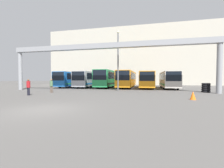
{
  "coord_description": "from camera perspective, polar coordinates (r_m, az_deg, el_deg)",
  "views": [
    {
      "loc": [
        5.67,
        -7.38,
        1.75
      ],
      "look_at": [
        0.23,
        16.19,
        0.91
      ],
      "focal_mm": 24.0,
      "sensor_mm": 36.0,
      "label": 1
    }
  ],
  "objects": [
    {
      "name": "ground_plane",
      "position": [
        9.47,
        -24.37,
        -8.84
      ],
      "size": [
        200.0,
        200.0,
        0.0
      ],
      "primitive_type": "plane",
      "color": "#514F4C"
    },
    {
      "name": "building_backdrop",
      "position": [
        50.45,
        6.53,
        9.75
      ],
      "size": [
        50.2,
        12.0,
        17.12
      ],
      "color": "#B7B2A3",
      "rests_on": "ground"
    },
    {
      "name": "overhead_gantry",
      "position": [
        21.15,
        -2.83,
        12.43
      ],
      "size": [
        28.63,
        0.8,
        6.63
      ],
      "color": "gray",
      "rests_on": "ground"
    },
    {
      "name": "bus_slot_0",
      "position": [
        32.81,
        -14.67,
        1.97
      ],
      "size": [
        2.57,
        11.0,
        3.07
      ],
      "color": "#1959A5",
      "rests_on": "ground"
    },
    {
      "name": "bus_slot_1",
      "position": [
        31.16,
        -8.48,
        2.05
      ],
      "size": [
        2.6,
        10.88,
        3.11
      ],
      "color": "#999EA5",
      "rests_on": "ground"
    },
    {
      "name": "bus_slot_2",
      "position": [
        30.13,
        -1.57,
        2.32
      ],
      "size": [
        2.59,
        11.22,
        3.34
      ],
      "color": "#268C4C",
      "rests_on": "ground"
    },
    {
      "name": "bus_slot_3",
      "position": [
        29.92,
        5.8,
        2.16
      ],
      "size": [
        2.55,
        12.26,
        3.19
      ],
      "color": "orange",
      "rests_on": "ground"
    },
    {
      "name": "bus_slot_4",
      "position": [
        29.28,
        13.15,
        1.89
      ],
      "size": [
        2.53,
        11.46,
        2.99
      ],
      "color": "orange",
      "rests_on": "ground"
    },
    {
      "name": "bus_slot_5",
      "position": [
        28.83,
        20.78,
        1.8
      ],
      "size": [
        2.45,
        10.01,
        2.97
      ],
      "color": "beige",
      "rests_on": "ground"
    },
    {
      "name": "pedestrian_far_center",
      "position": [
        18.11,
        -29.23,
        -0.88
      ],
      "size": [
        0.36,
        0.36,
        1.74
      ],
      "rotation": [
        0.0,
        0.0,
        5.91
      ],
      "color": "black",
      "rests_on": "ground"
    },
    {
      "name": "pedestrian_near_left",
      "position": [
        20.39,
        -22.1,
        -0.5
      ],
      "size": [
        0.36,
        0.36,
        1.73
      ],
      "rotation": [
        0.0,
        0.0,
        0.65
      ],
      "color": "brown",
      "rests_on": "ground"
    },
    {
      "name": "traffic_cone",
      "position": [
        14.26,
        28.46,
        -3.84
      ],
      "size": [
        0.47,
        0.47,
        0.72
      ],
      "color": "orange",
      "rests_on": "ground"
    },
    {
      "name": "tire_stack",
      "position": [
        22.77,
        32.17,
        -1.21
      ],
      "size": [
        1.04,
        1.04,
        1.2
      ],
      "color": "black",
      "rests_on": "ground"
    },
    {
      "name": "lamp_post",
      "position": [
        22.11,
        2.32,
        9.68
      ],
      "size": [
        0.36,
        0.36,
        8.69
      ],
      "color": "#595B60",
      "rests_on": "ground"
    }
  ]
}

